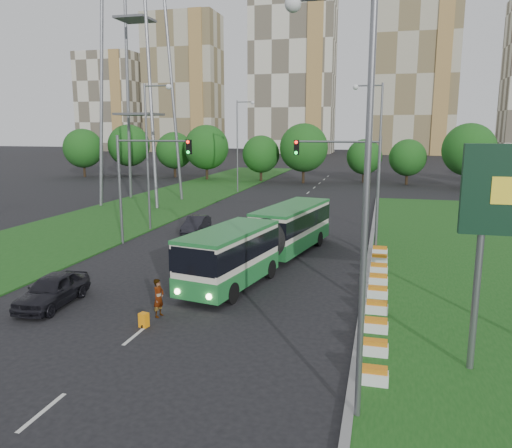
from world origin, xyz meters
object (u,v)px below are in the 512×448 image
(traffic_mast_median, at_px, (354,176))
(car_left_near, at_px, (52,290))
(pedestrian, at_px, (159,298))
(traffic_mast_left, at_px, (139,172))
(car_left_far, at_px, (196,225))
(articulated_bus, at_px, (265,239))
(shopping_trolley, at_px, (144,320))

(traffic_mast_median, relative_size, car_left_near, 1.75)
(traffic_mast_median, distance_m, pedestrian, 16.50)
(traffic_mast_median, relative_size, traffic_mast_left, 1.00)
(traffic_mast_left, distance_m, pedestrian, 15.52)
(car_left_near, height_order, car_left_far, car_left_near)
(articulated_bus, xyz_separation_m, car_left_near, (-8.34, -9.55, -0.95))
(pedestrian, bearing_deg, articulated_bus, -7.24)
(traffic_mast_median, relative_size, articulated_bus, 0.47)
(shopping_trolley, bearing_deg, traffic_mast_median, 75.32)
(traffic_mast_median, xyz_separation_m, traffic_mast_left, (-15.16, -1.00, 0.00))
(car_left_far, bearing_deg, traffic_mast_median, -21.54)
(articulated_bus, height_order, pedestrian, articulated_bus)
(articulated_bus, relative_size, pedestrian, 9.61)
(car_left_far, height_order, pedestrian, pedestrian)
(traffic_mast_left, relative_size, car_left_near, 1.75)
(traffic_mast_left, bearing_deg, traffic_mast_median, 3.77)
(shopping_trolley, bearing_deg, articulated_bus, 88.20)
(traffic_mast_median, height_order, car_left_near, traffic_mast_median)
(articulated_bus, distance_m, pedestrian, 10.01)
(traffic_mast_median, distance_m, articulated_bus, 7.53)
(car_left_near, bearing_deg, car_left_far, 84.78)
(car_left_far, distance_m, shopping_trolley, 19.75)
(traffic_mast_left, bearing_deg, articulated_bus, -17.90)
(articulated_bus, bearing_deg, car_left_near, -120.15)
(articulated_bus, xyz_separation_m, shopping_trolley, (-2.81, -10.91, -1.41))
(traffic_mast_left, xyz_separation_m, car_left_far, (2.35, 4.93, -4.66))
(car_left_near, bearing_deg, traffic_mast_median, 42.54)
(car_left_near, distance_m, car_left_far, 17.76)
(traffic_mast_median, bearing_deg, articulated_bus, -139.67)
(car_left_near, height_order, shopping_trolley, car_left_near)
(articulated_bus, distance_m, car_left_near, 12.71)
(traffic_mast_median, height_order, car_left_far, traffic_mast_median)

